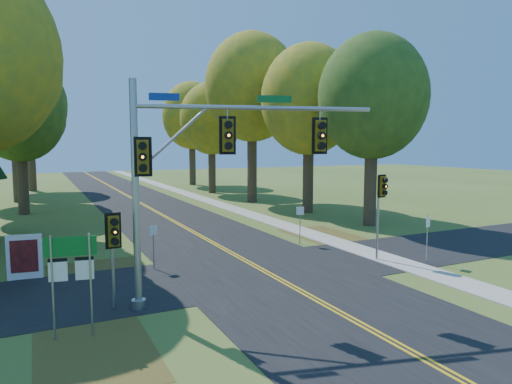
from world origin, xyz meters
name	(u,v)px	position (x,y,z in m)	size (l,w,h in m)	color
ground	(285,283)	(0.00, 0.00, 0.00)	(160.00, 160.00, 0.00)	#435E21
road_main	(285,283)	(0.00, 0.00, 0.01)	(8.00, 160.00, 0.02)	black
road_cross	(262,270)	(0.00, 2.00, 0.01)	(60.00, 6.00, 0.02)	black
centerline_left	(283,283)	(-0.10, 0.00, 0.03)	(0.10, 160.00, 0.01)	gold
centerline_right	(287,282)	(0.10, 0.00, 0.03)	(0.10, 160.00, 0.01)	gold
sidewalk_east	(403,264)	(6.20, 0.00, 0.03)	(1.60, 160.00, 0.06)	#9E998E
leaf_patch_w_near	(100,277)	(-6.50, 4.00, 0.01)	(4.00, 6.00, 0.00)	brown
leaf_patch_e	(336,239)	(6.80, 6.00, 0.01)	(3.50, 8.00, 0.00)	brown
leaf_patch_w_far	(95,351)	(-7.50, -3.00, 0.01)	(3.00, 5.00, 0.00)	brown
tree_e_a	(373,97)	(11.57, 8.77, 8.53)	(7.20, 7.20, 12.73)	#38281C
tree_e_b	(309,100)	(10.97, 15.58, 8.90)	(7.60, 7.60, 13.33)	#38281C
tree_w_c	(20,112)	(-9.54, 24.47, 7.94)	(6.80, 6.80, 11.91)	#38281C
tree_e_c	(252,88)	(9.88, 23.69, 10.66)	(8.80, 8.80, 15.79)	#38281C
tree_w_d	(14,97)	(-10.13, 33.18, 9.78)	(8.20, 8.20, 14.56)	#38281C
tree_e_d	(212,119)	(9.26, 32.87, 8.24)	(7.00, 7.00, 12.32)	#38281C
tree_w_e	(29,104)	(-8.92, 44.09, 10.07)	(8.40, 8.40, 14.97)	#38281C
tree_e_e	(192,116)	(10.47, 43.58, 9.19)	(7.80, 7.80, 13.74)	#38281C
traffic_mast	(199,163)	(-3.82, -0.92, 4.86)	(8.10, 2.31, 7.56)	#97999F
east_signal_pole	(381,196)	(5.67, 1.01, 3.09)	(0.47, 0.54, 4.08)	#909298
ped_signal_pole	(113,238)	(-6.53, -0.21, 2.43)	(0.52, 0.60, 3.27)	gray
route_sign_cluster	(71,265)	(-7.93, -1.88, 2.11)	(1.38, 0.30, 3.00)	gray
info_kiosk	(25,257)	(-9.25, 5.08, 0.91)	(1.34, 0.35, 1.83)	silver
reg_sign_e_north	(300,218)	(4.20, 5.73, 1.47)	(0.39, 0.18, 2.15)	gray
reg_sign_e_south	(428,231)	(7.32, -0.30, 1.54)	(0.40, 0.20, 2.24)	gray
reg_sign_w	(153,238)	(-4.20, 4.21, 1.38)	(0.37, 0.14, 2.02)	gray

